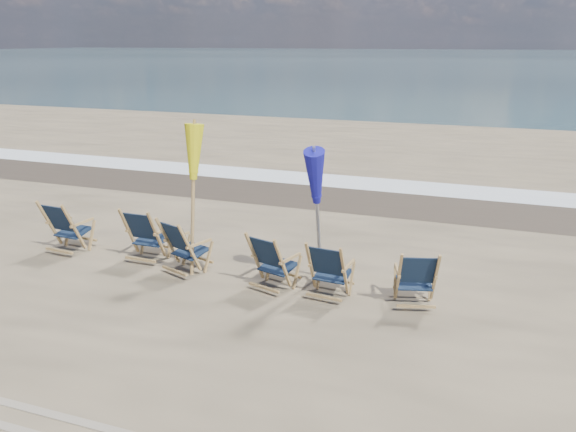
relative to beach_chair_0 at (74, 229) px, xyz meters
name	(u,v)px	position (x,y,z in m)	size (l,w,h in m)	color
ocean	(479,57)	(3.64, 126.54, -0.50)	(400.00, 400.00, 0.00)	#334F55
surf_foam	(365,183)	(3.64, 6.84, -0.49)	(200.00, 1.40, 0.01)	silver
wet_sand_strip	(352,198)	(3.64, 5.34, -0.50)	(200.00, 2.60, 0.00)	#42362A
beach_chair_0	(74,229)	(0.00, 0.00, 0.00)	(0.64, 0.72, 1.00)	#121F34
beach_chair_1	(157,237)	(1.55, 0.14, -0.01)	(0.63, 0.71, 0.98)	#121F34
beach_chair_2	(190,250)	(2.35, -0.18, -0.02)	(0.61, 0.68, 0.95)	#121F34
beach_chair_3	(282,266)	(3.92, -0.28, -0.03)	(0.60, 0.67, 0.93)	#121F34
beach_chair_4	(344,274)	(4.83, -0.23, -0.04)	(0.58, 0.65, 0.91)	#121F34
beach_chair_5	(435,280)	(6.06, -0.01, -0.05)	(0.57, 0.64, 0.89)	#121F34
umbrella_yellow	(190,161)	(2.30, 0.06, 1.34)	(0.30, 0.30, 2.38)	#A27D48
umbrella_blue	(319,173)	(4.30, 0.21, 1.28)	(0.30, 0.30, 2.31)	#A5A5AD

